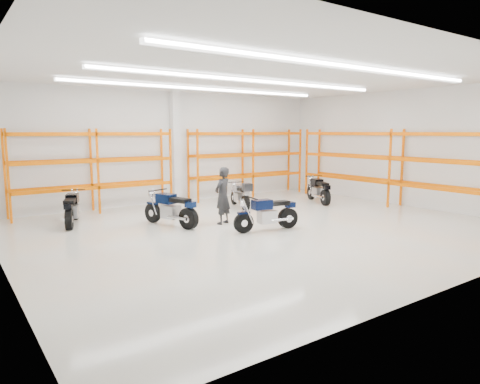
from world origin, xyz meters
TOP-DOWN VIEW (x-y plane):
  - ground at (0.00, 0.00)m, footprint 14.00×14.00m
  - room_shell at (0.00, 0.03)m, footprint 14.02×12.02m
  - motorcycle_main at (-0.10, -0.38)m, footprint 2.09×0.76m
  - motorcycle_back_a at (-4.68, 3.71)m, footprint 1.00×2.04m
  - motorcycle_back_b at (-2.20, 1.76)m, footprint 0.95×2.17m
  - motorcycle_back_c at (1.36, 3.12)m, footprint 0.87×1.97m
  - motorcycle_back_d at (4.67, 2.29)m, footprint 1.06×2.05m
  - standing_man at (-0.73, 1.18)m, footprint 0.77×0.66m
  - structural_column at (0.00, 5.82)m, footprint 0.32×0.32m
  - pallet_racking_back_left at (-3.40, 5.48)m, footprint 5.67×0.87m
  - pallet_racking_back_right at (3.40, 5.48)m, footprint 5.67×0.87m
  - pallet_racking_side at (6.48, 0.00)m, footprint 0.87×9.07m

SIDE VIEW (x-z plane):
  - ground at x=0.00m, z-range 0.00..0.00m
  - motorcycle_main at x=-0.10m, z-range -0.03..1.00m
  - motorcycle_back_a at x=-4.68m, z-range -0.03..1.01m
  - motorcycle_back_c at x=1.36m, z-range -0.02..1.01m
  - motorcycle_back_d at x=4.67m, z-range -0.03..1.03m
  - motorcycle_back_b at x=-2.20m, z-range -0.03..1.06m
  - standing_man at x=-0.73m, z-range 0.00..1.80m
  - pallet_racking_back_left at x=-3.40m, z-range 0.29..3.29m
  - pallet_racking_back_right at x=3.40m, z-range 0.29..3.29m
  - pallet_racking_side at x=6.48m, z-range 0.31..3.31m
  - structural_column at x=0.00m, z-range 0.00..4.50m
  - room_shell at x=0.00m, z-range 1.03..5.54m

